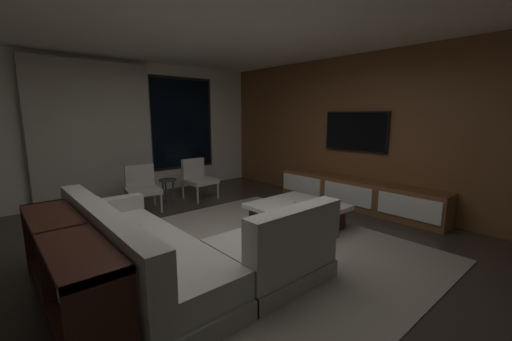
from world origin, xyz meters
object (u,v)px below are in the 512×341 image
Objects in this scene: accent_chair_by_curtain at (142,185)px; side_stool at (168,184)px; console_table_behind_couch at (67,266)px; mounted_tv at (355,131)px; media_console at (356,194)px; accent_chair_near_window at (198,177)px; book_stack_on_coffee_table at (304,203)px; sectional_couch at (176,253)px; coffee_table at (297,216)px.

side_stool is (0.52, 0.09, -0.06)m from accent_chair_by_curtain.
mounted_tv is at bearing 2.93° from console_table_behind_couch.
media_console is at bearing -46.63° from side_stool.
accent_chair_by_curtain is (-1.14, -0.04, 0.00)m from accent_chair_near_window.
media_console is at bearing -132.40° from mounted_tv.
media_console reaches higher than side_stool.
sectional_couch is at bearing -177.05° from book_stack_on_coffee_table.
sectional_couch reaches higher than media_console.
accent_chair_near_window reaches higher than media_console.
media_console is at bearing -39.94° from accent_chair_by_curtain.
console_table_behind_couch is (-1.60, -2.46, -0.03)m from accent_chair_by_curtain.
side_stool reaches higher than coffee_table.
media_console is (1.55, -0.02, 0.06)m from coffee_table.
side_stool is (-0.82, 2.49, 0.19)m from coffee_table.
side_stool is 3.32m from console_table_behind_couch.
coffee_table is 2.76m from accent_chair_by_curtain.
side_stool is 3.58m from mounted_tv.
accent_chair_by_curtain is 0.64× the size of mounted_tv.
book_stack_on_coffee_table is (0.04, -0.09, 0.21)m from coffee_table.
mounted_tv is (3.07, -2.22, 0.92)m from accent_chair_by_curtain.
console_table_behind_couch is (-2.74, -2.50, -0.03)m from accent_chair_near_window.
book_stack_on_coffee_table is 0.23× the size of mounted_tv.
sectional_couch reaches higher than accent_chair_near_window.
coffee_table is 1.55m from media_console.
book_stack_on_coffee_table is 1.51m from media_console.
media_console is at bearing 2.43° from book_stack_on_coffee_table.
accent_chair_near_window is 0.62m from side_stool.
sectional_couch is 3.21× the size of accent_chair_by_curtain.
sectional_couch is 2.08m from book_stack_on_coffee_table.
book_stack_on_coffee_table is 0.14× the size of console_table_behind_couch.
sectional_couch is at bearing -174.60° from coffee_table.
sectional_couch is at bearing -114.32° from side_stool.
side_stool is at bearing 108.56° from book_stack_on_coffee_table.
mounted_tv is at bearing -35.88° from accent_chair_by_curtain.
sectional_couch is 2.04× the size of mounted_tv.
accent_chair_by_curtain is at bearing -170.25° from side_stool.
coffee_table is at bearing 5.40° from sectional_couch.
media_console is at bearing -54.54° from accent_chair_near_window.
accent_chair_by_curtain is (-1.34, 2.40, 0.25)m from coffee_table.
accent_chair_by_curtain is 3.77m from media_console.
sectional_couch is 2.04m from coffee_table.
accent_chair_by_curtain is at bearing 119.20° from coffee_table.
sectional_couch is at bearing -124.79° from accent_chair_near_window.
accent_chair_near_window is (-0.20, 2.44, 0.25)m from coffee_table.
coffee_table is 4.05× the size of book_stack_on_coffee_table.
coffee_table is 0.23m from book_stack_on_coffee_table.
console_table_behind_couch is (-0.91, 0.13, 0.12)m from sectional_couch.
side_stool is (1.21, 2.68, 0.08)m from sectional_couch.
coffee_table is 0.95× the size of mounted_tv.
mounted_tv reaches higher than sectional_couch.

